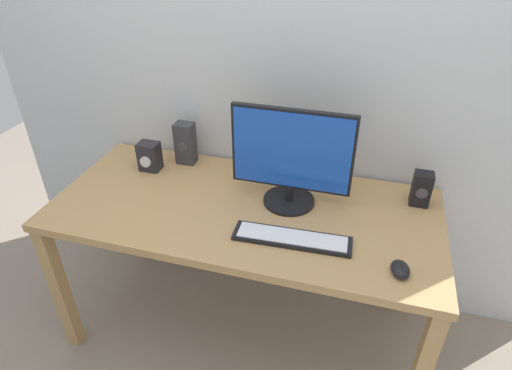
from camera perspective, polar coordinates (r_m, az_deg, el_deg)
name	(u,v)px	position (r m, az deg, el deg)	size (l,w,h in m)	color
ground_plane	(246,323)	(2.42, -1.31, -17.90)	(6.00, 6.00, 0.00)	gray
wall_back	(271,12)	(1.97, 1.99, 21.96)	(2.97, 0.04, 3.00)	silver
desk	(244,222)	(1.93, -1.56, -4.92)	(1.69, 0.76, 0.77)	tan
monitor	(291,158)	(1.80, 4.72, 3.65)	(0.52, 0.23, 0.44)	black
keyboard_primary	(292,238)	(1.70, 4.81, -7.08)	(0.47, 0.13, 0.02)	black
mouse	(400,269)	(1.64, 18.64, -10.56)	(0.07, 0.09, 0.04)	black
speaker_right	(421,189)	(1.99, 21.13, -0.48)	(0.08, 0.07, 0.15)	black
speaker_left	(185,143)	(2.19, -9.36, 5.50)	(0.09, 0.08, 0.21)	#333338
audio_controller	(149,156)	(2.18, -13.98, 3.70)	(0.10, 0.09, 0.14)	#232328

